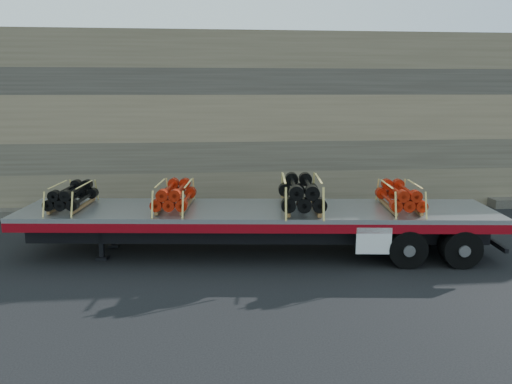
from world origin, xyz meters
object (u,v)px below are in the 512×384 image
bundle_midfront (175,196)px  bundle_rear (400,197)px  bundle_midrear (301,194)px  bundle_front (72,197)px  trailer (257,231)px

bundle_midfront → bundle_rear: bearing=-0.0°
bundle_midrear → bundle_rear: bearing=-0.0°
bundle_front → bundle_midfront: bearing=0.0°
bundle_midfront → bundle_midrear: bundle_midrear is taller
bundle_front → bundle_midrear: bundle_midrear is taller
bundle_front → bundle_rear: bundle_rear is taller
bundle_front → bundle_midrear: bearing=0.0°
trailer → bundle_midfront: bearing=-180.0°
trailer → bundle_rear: size_ratio=6.89×
bundle_midfront → trailer: bearing=0.0°
bundle_midfront → bundle_rear: bundle_midfront is taller
trailer → bundle_midrear: size_ratio=5.64×
trailer → bundle_rear: bearing=-0.0°
trailer → bundle_midfront: size_ratio=6.80×
trailer → bundle_midfront: bundle_midfront is taller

